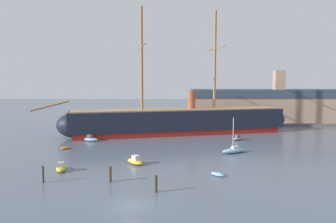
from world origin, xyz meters
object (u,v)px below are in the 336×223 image
motorboat_near_centre (135,161)px  dinghy_mid_left (66,148)px  motorboat_foreground_left (61,168)px  motorboat_alongside_stern (238,138)px  motorboat_alongside_bow (91,139)px  motorboat_far_left (65,126)px  mooring_piling_nearest (43,174)px  tall_ship (179,121)px  seagull_in_flight (124,99)px  dinghy_foreground_right (217,174)px  sailboat_mid_right (234,150)px  mooring_piling_left_pair (156,184)px  dockside_warehouse_right (267,106)px  mooring_piling_right_pair (110,174)px

motorboat_near_centre → dinghy_mid_left: motorboat_near_centre is taller
motorboat_foreground_left → motorboat_alongside_stern: size_ratio=1.13×
motorboat_alongside_bow → motorboat_far_left: size_ratio=0.88×
dinghy_mid_left → mooring_piling_nearest: size_ratio=0.99×
tall_ship → seagull_in_flight: tall_ship is taller
motorboat_foreground_left → dinghy_foreground_right: 23.39m
dinghy_mid_left → sailboat_mid_right: 33.06m
motorboat_far_left → mooring_piling_left_pair: (29.05, -50.93, 0.45)m
motorboat_alongside_bow → motorboat_alongside_stern: (33.51, 1.72, -0.08)m
sailboat_mid_right → dockside_warehouse_right: bearing=66.3°
dinghy_foreground_right → motorboat_far_left: (-37.46, 44.18, 0.35)m
dinghy_mid_left → mooring_piling_left_pair: mooring_piling_left_pair is taller
dockside_warehouse_right → dinghy_mid_left: bearing=-142.1°
dockside_warehouse_right → seagull_in_flight: bearing=-138.8°
motorboat_foreground_left → mooring_piling_nearest: 5.48m
motorboat_near_centre → mooring_piling_right_pair: bearing=-104.2°
dinghy_mid_left → sailboat_mid_right: sailboat_mid_right is taller
mooring_piling_nearest → sailboat_mid_right: bearing=31.5°
motorboat_alongside_stern → mooring_piling_nearest: 44.28m
motorboat_alongside_bow → mooring_piling_left_pair: (16.63, -32.03, 0.54)m
tall_ship → motorboat_alongside_stern: size_ratio=20.53×
motorboat_alongside_bow → dockside_warehouse_right: bearing=33.1°
motorboat_far_left → mooring_piling_nearest: (13.76, -47.59, 0.52)m
dockside_warehouse_right → seagull_in_flight: 54.40m
motorboat_far_left → mooring_piling_nearest: size_ratio=1.91×
motorboat_alongside_stern → mooring_piling_nearest: bearing=-136.6°
tall_ship → sailboat_mid_right: 23.73m
motorboat_foreground_left → dockside_warehouse_right: (47.32, 55.27, 4.91)m
tall_ship → motorboat_foreground_left: bearing=-118.7°
tall_ship → mooring_piling_nearest: bearing=-115.7°
dinghy_mid_left → seagull_in_flight: (11.04, 4.64, 9.50)m
dinghy_foreground_right → mooring_piling_left_pair: (-8.41, -6.75, 0.80)m
motorboat_far_left → mooring_piling_right_pair: size_ratio=2.02×
motorboat_near_centre → mooring_piling_right_pair: mooring_piling_right_pair is taller
dinghy_mid_left → motorboat_alongside_stern: (36.33, 10.05, 0.19)m
motorboat_far_left → mooring_piling_left_pair: size_ratio=2.03×
tall_ship → seagull_in_flight: (-11.88, -13.95, 6.37)m
dinghy_mid_left → mooring_piling_right_pair: 23.76m
motorboat_foreground_left → sailboat_mid_right: bearing=23.2°
seagull_in_flight → mooring_piling_left_pair: bearing=-73.5°
motorboat_alongside_bow → seagull_in_flight: size_ratio=3.49×
sailboat_mid_right → tall_ship: bearing=115.2°
dinghy_mid_left → dockside_warehouse_right: (51.87, 40.33, 5.15)m
mooring_piling_nearest → mooring_piling_left_pair: mooring_piling_nearest is taller
dinghy_foreground_right → motorboat_alongside_bow: bearing=134.7°
dinghy_foreground_right → seagull_in_flight: 28.96m
sailboat_mid_right → motorboat_alongside_bow: size_ratio=1.78×
motorboat_near_centre → dockside_warehouse_right: (36.59, 51.23, 4.86)m
dinghy_mid_left → sailboat_mid_right: bearing=-4.8°
mooring_piling_left_pair → dinghy_mid_left: bearing=129.4°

